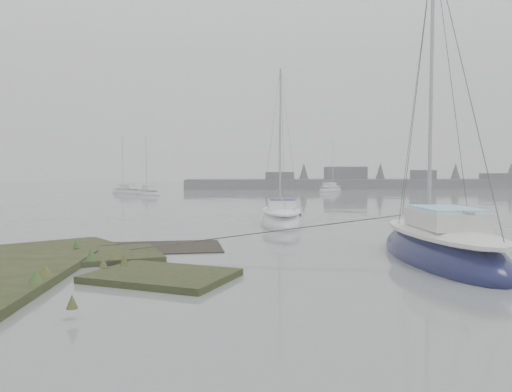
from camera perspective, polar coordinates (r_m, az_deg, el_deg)
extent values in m
plane|color=slate|center=(43.49, -6.19, -0.72)|extent=(160.00, 160.00, 0.00)
cube|color=#4C4F51|center=(79.04, 14.23, 1.31)|extent=(60.00, 8.00, 1.60)
cube|color=#424247|center=(74.76, 2.69, 1.92)|extent=(4.00, 3.00, 2.20)
cube|color=#424247|center=(76.45, 10.17, 2.20)|extent=(6.00, 3.00, 3.00)
cube|color=#424247|center=(80.10, 18.55, 1.95)|extent=(3.00, 3.00, 2.50)
cube|color=#424247|center=(85.30, 26.05, 1.68)|extent=(5.00, 3.00, 2.00)
cone|color=#384238|center=(77.25, 5.49, 2.54)|extent=(2.00, 2.00, 3.50)
cone|color=#384238|center=(79.97, 14.02, 2.48)|extent=(2.00, 2.00, 3.50)
cone|color=#384238|center=(84.32, 21.84, 2.37)|extent=(2.00, 2.00, 3.50)
cone|color=#384238|center=(88.52, 27.12, 2.28)|extent=(2.00, 2.00, 3.50)
ellipsoid|color=#11143B|center=(16.60, 20.34, -6.49)|extent=(2.62, 7.69, 1.86)
ellipsoid|color=silver|center=(16.50, 20.39, -3.94)|extent=(2.10, 6.70, 0.52)
cube|color=silver|center=(16.15, 20.87, -2.45)|extent=(1.68, 2.65, 0.55)
cube|color=#88C8E3|center=(16.13, 20.89, -1.37)|extent=(1.56, 2.43, 0.09)
cylinder|color=#939399|center=(17.52, 19.40, 12.09)|extent=(0.12, 0.12, 8.75)
cylinder|color=#939399|center=(15.93, 21.20, -1.43)|extent=(0.14, 3.06, 0.10)
ellipsoid|color=silver|center=(25.71, 2.88, -3.05)|extent=(2.31, 6.29, 1.51)
ellipsoid|color=white|center=(25.65, 2.89, -1.71)|extent=(1.86, 5.48, 0.43)
cube|color=white|center=(25.36, 2.93, -0.92)|extent=(1.42, 2.18, 0.44)
cube|color=#151F4C|center=(25.34, 2.93, -0.36)|extent=(1.32, 2.00, 0.07)
cylinder|color=#939399|center=(26.42, 2.80, 6.81)|extent=(0.10, 0.10, 7.10)
cylinder|color=#939399|center=(25.17, 2.96, -0.38)|extent=(0.19, 2.48, 0.08)
ellipsoid|color=silver|center=(57.39, -12.16, 0.22)|extent=(3.98, 5.43, 1.27)
ellipsoid|color=silver|center=(57.37, -12.17, 0.73)|extent=(3.36, 4.67, 0.36)
cube|color=silver|center=(57.15, -12.10, 1.03)|extent=(1.83, 2.11, 0.37)
cube|color=silver|center=(57.14, -12.10, 1.24)|extent=(1.70, 1.94, 0.06)
cylinder|color=#939399|center=(57.97, -12.42, 3.96)|extent=(0.08, 0.08, 5.98)
cylinder|color=#939399|center=(57.00, -12.05, 1.24)|extent=(1.04, 1.88, 0.07)
ellipsoid|color=#B6BBBF|center=(66.34, 8.49, 0.62)|extent=(4.63, 5.08, 1.26)
ellipsoid|color=silver|center=(66.32, 8.50, 1.05)|extent=(3.94, 4.35, 0.36)
cube|color=silver|center=(66.12, 8.41, 1.32)|extent=(1.99, 2.08, 0.37)
cube|color=#ACAFB8|center=(66.11, 8.41, 1.50)|extent=(1.84, 1.92, 0.06)
cylinder|color=#939399|center=(66.88, 8.79, 3.83)|extent=(0.08, 0.08, 5.93)
cylinder|color=#939399|center=(65.98, 8.35, 1.50)|extent=(1.38, 1.64, 0.07)
ellipsoid|color=#AAAEB4|center=(61.47, -14.57, 0.37)|extent=(5.02, 4.76, 1.27)
ellipsoid|color=silver|center=(61.45, -14.57, 0.84)|extent=(4.29, 4.06, 0.36)
cube|color=silver|center=(61.26, -14.45, 1.13)|extent=(2.08, 2.03, 0.37)
cube|color=#AAAFB6|center=(61.26, -14.45, 1.32)|extent=(1.91, 1.87, 0.06)
cylinder|color=#939399|center=(61.96, -14.98, 3.85)|extent=(0.08, 0.08, 5.96)
cylinder|color=#939399|center=(61.14, -14.37, 1.32)|extent=(1.59, 1.44, 0.07)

